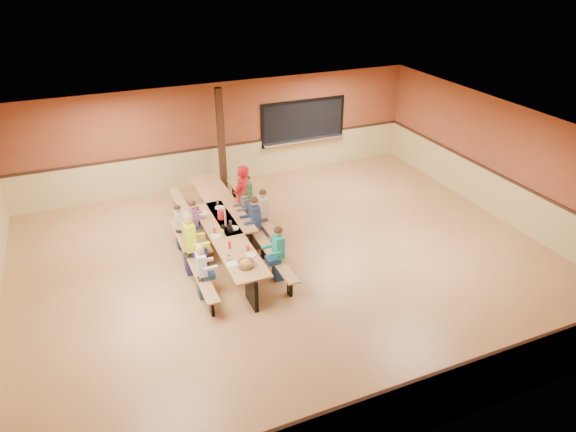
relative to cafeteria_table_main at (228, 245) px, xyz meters
name	(u,v)px	position (x,y,z in m)	size (l,w,h in m)	color
ground	(289,263)	(1.27, -0.45, -0.53)	(12.00, 12.00, 0.00)	#99653A
room_envelope	(289,237)	(1.27, -0.45, 0.16)	(12.04, 10.04, 3.02)	brown
kitchen_pass_through	(303,124)	(3.87, 4.51, 0.96)	(2.78, 0.28, 1.38)	black
structural_post	(221,141)	(1.07, 3.95, 0.97)	(0.18, 0.18, 3.00)	black
cafeteria_table_main	(228,245)	(0.00, 0.00, 0.00)	(1.91, 3.70, 0.74)	#A67742
cafeteria_table_second	(221,208)	(0.35, 1.80, 0.00)	(1.91, 3.70, 0.74)	#A67742
seated_child_white_left	(202,272)	(-0.82, -0.93, 0.08)	(0.37, 0.30, 1.21)	silver
seated_adult_yellow	(190,243)	(-0.82, 0.05, 0.20)	(0.49, 0.40, 1.46)	yellow
seated_child_grey_left	(180,227)	(-0.82, 1.16, 0.03)	(0.33, 0.27, 1.12)	silver
seated_child_teal_right	(278,254)	(0.83, -0.93, 0.11)	(0.40, 0.32, 1.26)	teal
seated_child_navy_right	(255,223)	(0.83, 0.53, 0.12)	(0.41, 0.33, 1.29)	navy
seated_child_char_right	(246,213)	(0.83, 1.20, 0.05)	(0.34, 0.28, 1.15)	#44464D
seated_child_purple_sec	(194,224)	(-0.47, 1.17, 0.05)	(0.34, 0.28, 1.15)	#794E7F
seated_child_green_sec	(248,197)	(1.18, 2.06, 0.05)	(0.34, 0.28, 1.16)	#327D4B
seated_child_tan_sec	(263,214)	(1.18, 0.93, 0.10)	(0.39, 0.32, 1.24)	beige
standing_woman	(242,197)	(0.87, 1.60, 0.31)	(0.61, 0.40, 1.67)	#B51416
punch_pitcher	(221,215)	(0.11, 0.85, 0.32)	(0.16, 0.16, 0.22)	red
chip_bowl	(246,264)	(-0.01, -1.28, 0.29)	(0.32, 0.32, 0.15)	orange
napkin_dispenser	(230,229)	(0.12, 0.17, 0.28)	(0.10, 0.14, 0.13)	black
condiment_mustard	(223,234)	(-0.09, 0.03, 0.30)	(0.06, 0.06, 0.17)	yellow
condiment_ketchup	(230,245)	(-0.10, -0.49, 0.30)	(0.06, 0.06, 0.17)	#B2140F
table_paddle	(225,223)	(0.08, 0.39, 0.35)	(0.16, 0.16, 0.56)	black
place_settings	(227,234)	(0.00, 0.00, 0.27)	(0.65, 3.30, 0.11)	beige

